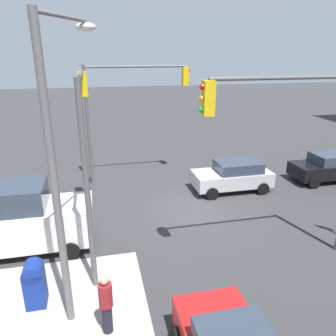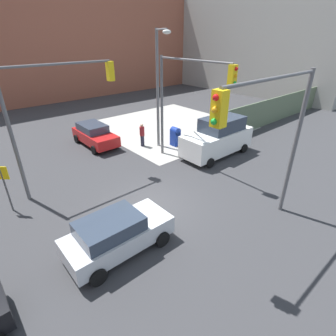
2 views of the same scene
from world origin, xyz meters
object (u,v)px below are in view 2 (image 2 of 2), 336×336
at_px(smokestack, 186,36).
at_px(pedestrian_crossing, 142,135).
at_px(mailbox_blue, 175,136).
at_px(coupe_silver, 117,234).
at_px(traffic_signal_nw_corner, 55,103).
at_px(traffic_signal_se_corner, 274,127).
at_px(traffic_signal_ne_corner, 186,92).
at_px(street_lamp_corner, 159,83).
at_px(van_white_delivery, 218,137).
at_px(sedan_red, 95,135).

distance_m(smokestack, pedestrian_crossing, 36.58).
relative_size(mailbox_blue, coupe_silver, 0.34).
relative_size(traffic_signal_nw_corner, traffic_signal_se_corner, 1.00).
bearing_deg(traffic_signal_se_corner, traffic_signal_nw_corner, 116.91).
height_order(traffic_signal_ne_corner, mailbox_blue, traffic_signal_ne_corner).
xyz_separation_m(traffic_signal_nw_corner, street_lamp_corner, (7.33, 0.97, 0.05)).
bearing_deg(smokestack, pedestrian_crossing, -139.25).
bearing_deg(traffic_signal_ne_corner, pedestrian_crossing, 94.09).
bearing_deg(van_white_delivery, smokestack, 49.37).
xyz_separation_m(traffic_signal_nw_corner, van_white_delivery, (9.56, -2.70, -3.37)).
relative_size(traffic_signal_ne_corner, van_white_delivery, 1.20).
bearing_deg(smokestack, traffic_signal_ne_corner, -134.25).
relative_size(smokestack, traffic_signal_ne_corner, 2.28).
bearing_deg(traffic_signal_ne_corner, smokestack, 45.75).
bearing_deg(traffic_signal_se_corner, coupe_silver, 151.83).
distance_m(mailbox_blue, van_white_delivery, 3.41).
bearing_deg(street_lamp_corner, mailbox_blue, -21.92).
distance_m(coupe_silver, van_white_delivery, 10.79).
relative_size(sedan_red, coupe_silver, 1.05).
relative_size(street_lamp_corner, coupe_silver, 1.92).
xyz_separation_m(smokestack, traffic_signal_se_corner, (-29.20, -34.50, -2.76)).
height_order(traffic_signal_se_corner, pedestrian_crossing, traffic_signal_se_corner).
bearing_deg(mailbox_blue, sedan_red, 138.63).
bearing_deg(sedan_red, traffic_signal_nw_corner, -130.52).
bearing_deg(mailbox_blue, van_white_delivery, -71.44).
height_order(smokestack, sedan_red, smokestack).
bearing_deg(coupe_silver, pedestrian_crossing, 49.09).
height_order(smokestack, coupe_silver, smokestack).
bearing_deg(mailbox_blue, street_lamp_corner, 158.08).
bearing_deg(street_lamp_corner, sedan_red, 133.85).
xyz_separation_m(smokestack, mailbox_blue, (-25.27, -25.00, -6.65)).
distance_m(traffic_signal_se_corner, traffic_signal_ne_corner, 7.16).
height_order(smokestack, pedestrian_crossing, smokestack).
xyz_separation_m(smokestack, van_white_delivery, (-24.20, -28.20, -6.13)).
bearing_deg(traffic_signal_se_corner, mailbox_blue, 67.57).
distance_m(traffic_signal_se_corner, sedan_red, 14.09).
distance_m(traffic_signal_ne_corner, sedan_red, 8.27).
relative_size(smokestack, mailbox_blue, 10.36).
xyz_separation_m(traffic_signal_nw_corner, traffic_signal_ne_corner, (6.79, -2.19, -0.00)).
height_order(mailbox_blue, sedan_red, sedan_red).
height_order(sedan_red, pedestrian_crossing, pedestrian_crossing).
relative_size(traffic_signal_se_corner, street_lamp_corner, 0.81).
height_order(street_lamp_corner, sedan_red, street_lamp_corner).
bearing_deg(street_lamp_corner, smokestack, 42.87).
bearing_deg(smokestack, street_lamp_corner, -137.13).
relative_size(traffic_signal_se_corner, sedan_red, 1.49).
height_order(traffic_signal_ne_corner, pedestrian_crossing, traffic_signal_ne_corner).
bearing_deg(traffic_signal_ne_corner, street_lamp_corner, 80.23).
height_order(traffic_signal_nw_corner, traffic_signal_se_corner, same).
bearing_deg(sedan_red, street_lamp_corner, -46.15).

